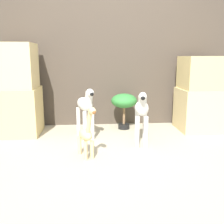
# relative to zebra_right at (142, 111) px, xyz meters

# --- Properties ---
(ground_plane) EXTENTS (14.00, 14.00, 0.00)m
(ground_plane) POSITION_rel_zebra_right_xyz_m (-0.33, -0.48, -0.42)
(ground_plane) COLOR #B2A88E
(wall_back) EXTENTS (6.40, 0.08, 2.20)m
(wall_back) POSITION_rel_zebra_right_xyz_m (-0.33, 1.07, 0.68)
(wall_back) COLOR #473D33
(wall_back) RESTS_ON ground_plane
(rock_pillar_left) EXTENTS (0.62, 0.60, 1.25)m
(rock_pillar_left) POSITION_rel_zebra_right_xyz_m (-1.64, 0.61, 0.17)
(rock_pillar_left) COLOR #D1B775
(rock_pillar_left) RESTS_ON ground_plane
(rock_pillar_right) EXTENTS (0.62, 0.60, 1.08)m
(rock_pillar_right) POSITION_rel_zebra_right_xyz_m (0.99, 0.61, 0.10)
(rock_pillar_right) COLOR #DBC184
(rock_pillar_right) RESTS_ON ground_plane
(zebra_right) EXTENTS (0.23, 0.55, 0.68)m
(zebra_right) POSITION_rel_zebra_right_xyz_m (0.00, 0.00, 0.00)
(zebra_right) COLOR silver
(zebra_right) RESTS_ON ground_plane
(zebra_left) EXTENTS (0.30, 0.54, 0.68)m
(zebra_left) POSITION_rel_zebra_right_xyz_m (-0.68, 0.34, 0.00)
(zebra_left) COLOR silver
(zebra_left) RESTS_ON ground_plane
(giraffe_figurine) EXTENTS (0.24, 0.41, 0.59)m
(giraffe_figurine) POSITION_rel_zebra_right_xyz_m (-0.66, -0.37, -0.15)
(giraffe_figurine) COLOR #E0C184
(giraffe_figurine) RESTS_ON ground_plane
(potted_palm_front) EXTENTS (0.38, 0.38, 0.54)m
(potted_palm_front) POSITION_rel_zebra_right_xyz_m (-0.12, 0.74, -0.02)
(potted_palm_front) COLOR black
(potted_palm_front) RESTS_ON ground_plane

